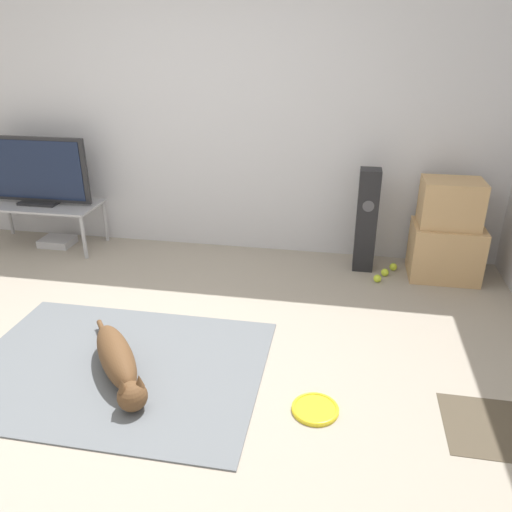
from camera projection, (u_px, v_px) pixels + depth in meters
The scene contains 15 objects.
ground_plane at pixel (139, 372), 3.10m from camera, with size 12.00×12.00×0.00m, color #9E9384.
wall_back at pixel (217, 113), 4.46m from camera, with size 8.00×0.06×2.55m.
area_rug at pixel (116, 367), 3.14m from camera, with size 1.84×1.34×0.01m.
dog at pixel (118, 361), 3.00m from camera, with size 0.67×0.84×0.22m.
frisbee at pixel (315, 409), 2.77m from camera, with size 0.26×0.26×0.03m.
cardboard_box_lower at pixel (445, 251), 4.23m from camera, with size 0.57×0.42×0.46m.
cardboard_box_upper at pixel (451, 203), 4.07m from camera, with size 0.48×0.35×0.38m.
floor_speaker at pixel (366, 221), 4.29m from camera, with size 0.17×0.18×0.90m.
tv_stand at pixel (41, 208), 4.80m from camera, with size 1.12×0.50×0.43m.
tv at pixel (35, 172), 4.65m from camera, with size 1.06×0.20×0.64m.
tennis_ball_by_boxes at pixel (393, 267), 4.41m from camera, with size 0.07×0.07×0.07m.
tennis_ball_near_speaker at pixel (377, 278), 4.21m from camera, with size 0.07×0.07×0.07m.
tennis_ball_loose_on_carpet at pixel (385, 272), 4.31m from camera, with size 0.07×0.07×0.07m.
game_console at pixel (57, 242), 4.94m from camera, with size 0.31×0.24×0.07m.
door_mat at pixel (503, 429), 2.65m from camera, with size 0.62×0.48×0.01m.
Camera 1 is at (1.17, -2.36, 1.92)m, focal length 35.00 mm.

